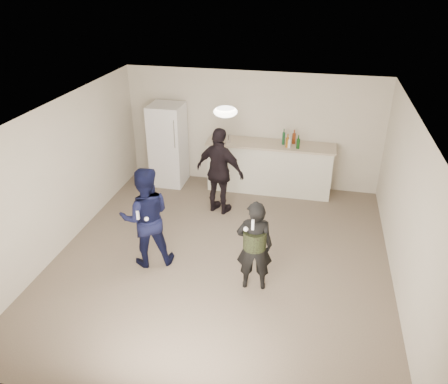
% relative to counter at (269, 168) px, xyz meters
% --- Properties ---
extents(floor, '(6.00, 6.00, 0.00)m').
position_rel_counter_xyz_m(floor, '(-0.45, -2.67, -0.53)').
color(floor, '#6B5B4C').
rests_on(floor, ground).
extents(ceiling, '(6.00, 6.00, 0.00)m').
position_rel_counter_xyz_m(ceiling, '(-0.45, -2.67, 1.98)').
color(ceiling, silver).
rests_on(ceiling, wall_back).
extents(wall_back, '(6.00, 0.00, 6.00)m').
position_rel_counter_xyz_m(wall_back, '(-0.45, 0.33, 0.72)').
color(wall_back, beige).
rests_on(wall_back, floor).
extents(wall_front, '(6.00, 0.00, 6.00)m').
position_rel_counter_xyz_m(wall_front, '(-0.45, -5.67, 0.72)').
color(wall_front, beige).
rests_on(wall_front, floor).
extents(wall_left, '(0.00, 6.00, 6.00)m').
position_rel_counter_xyz_m(wall_left, '(-3.20, -2.67, 0.72)').
color(wall_left, beige).
rests_on(wall_left, floor).
extents(wall_right, '(0.00, 6.00, 6.00)m').
position_rel_counter_xyz_m(wall_right, '(2.30, -2.67, 0.72)').
color(wall_right, beige).
rests_on(wall_right, floor).
extents(counter, '(2.60, 0.56, 1.05)m').
position_rel_counter_xyz_m(counter, '(0.00, 0.00, 0.00)').
color(counter, silver).
rests_on(counter, floor).
extents(counter_top, '(2.68, 0.64, 0.04)m').
position_rel_counter_xyz_m(counter_top, '(0.00, 0.00, 0.55)').
color(counter_top, '#C6B199').
rests_on(counter_top, counter).
extents(fridge, '(0.70, 0.70, 1.80)m').
position_rel_counter_xyz_m(fridge, '(-2.23, -0.07, 0.38)').
color(fridge, white).
rests_on(fridge, floor).
extents(fridge_handle, '(0.02, 0.02, 0.60)m').
position_rel_counter_xyz_m(fridge_handle, '(-1.95, -0.44, 0.78)').
color(fridge_handle, silver).
rests_on(fridge_handle, fridge).
extents(ceiling_dome, '(0.36, 0.36, 0.16)m').
position_rel_counter_xyz_m(ceiling_dome, '(-0.45, -2.37, 1.93)').
color(ceiling_dome, white).
rests_on(ceiling_dome, ceiling).
extents(shaker, '(0.08, 0.08, 0.17)m').
position_rel_counter_xyz_m(shaker, '(-0.87, -0.12, 0.65)').
color(shaker, silver).
rests_on(shaker, counter_top).
extents(man, '(1.01, 0.91, 1.69)m').
position_rel_counter_xyz_m(man, '(-1.60, -3.02, 0.32)').
color(man, '#101544').
rests_on(man, floor).
extents(woman, '(0.58, 0.43, 1.47)m').
position_rel_counter_xyz_m(woman, '(0.18, -3.27, 0.21)').
color(woman, black).
rests_on(woman, floor).
extents(camo_shorts, '(0.34, 0.34, 0.28)m').
position_rel_counter_xyz_m(camo_shorts, '(0.18, -3.27, 0.32)').
color(camo_shorts, '#273418').
rests_on(camo_shorts, woman).
extents(spectator, '(1.10, 0.72, 1.74)m').
position_rel_counter_xyz_m(spectator, '(-0.83, -1.13, 0.34)').
color(spectator, black).
rests_on(spectator, floor).
extents(remote_man, '(0.04, 0.04, 0.15)m').
position_rel_counter_xyz_m(remote_man, '(-1.60, -3.30, 0.53)').
color(remote_man, white).
rests_on(remote_man, man).
extents(nunchuk_man, '(0.07, 0.07, 0.07)m').
position_rel_counter_xyz_m(nunchuk_man, '(-1.48, -3.27, 0.45)').
color(nunchuk_man, white).
rests_on(nunchuk_man, man).
extents(remote_woman, '(0.04, 0.04, 0.15)m').
position_rel_counter_xyz_m(remote_woman, '(0.18, -3.52, 0.72)').
color(remote_woman, white).
rests_on(remote_woman, woman).
extents(nunchuk_woman, '(0.07, 0.07, 0.07)m').
position_rel_counter_xyz_m(nunchuk_woman, '(0.08, -3.49, 0.62)').
color(nunchuk_woman, white).
rests_on(nunchuk_woman, woman).
extents(bottle_cluster, '(0.38, 0.33, 0.26)m').
position_rel_counter_xyz_m(bottle_cluster, '(0.41, -0.06, 0.67)').
color(bottle_cluster, '#144924').
rests_on(bottle_cluster, counter_top).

